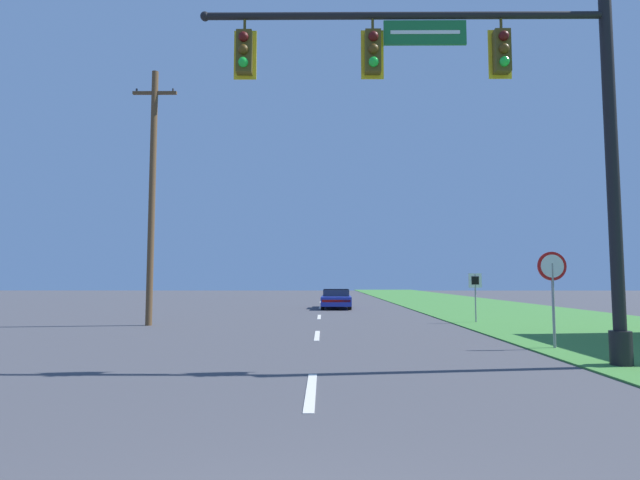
% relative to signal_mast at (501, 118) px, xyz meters
% --- Properties ---
extents(grass_verge_right, '(10.00, 110.00, 0.04)m').
position_rel_signal_mast_xyz_m(grass_verge_right, '(6.46, 21.74, -5.26)').
color(grass_verge_right, '#428438').
rests_on(grass_verge_right, ground).
extents(road_center_line, '(0.16, 34.80, 0.01)m').
position_rel_signal_mast_xyz_m(road_center_line, '(-4.04, 13.74, -5.28)').
color(road_center_line, silver).
rests_on(road_center_line, ground).
extents(signal_mast, '(9.13, 0.47, 8.45)m').
position_rel_signal_mast_xyz_m(signal_mast, '(0.00, 0.00, 0.00)').
color(signal_mast, black).
rests_on(signal_mast, grass_verge_right).
extents(car_ahead, '(1.94, 4.72, 1.19)m').
position_rel_signal_mast_xyz_m(car_ahead, '(-3.03, 21.07, -4.68)').
color(car_ahead, black).
rests_on(car_ahead, ground).
extents(stop_sign, '(0.76, 0.07, 2.50)m').
position_rel_signal_mast_xyz_m(stop_sign, '(2.19, 2.65, -3.42)').
color(stop_sign, gray).
rests_on(stop_sign, grass_verge_right).
extents(route_sign_post, '(0.55, 0.06, 2.03)m').
position_rel_signal_mast_xyz_m(route_sign_post, '(2.54, 10.51, -3.76)').
color(route_sign_post, gray).
rests_on(route_sign_post, grass_verge_right).
extents(utility_pole_near, '(1.80, 0.26, 10.35)m').
position_rel_signal_mast_xyz_m(utility_pole_near, '(-10.76, 9.32, 0.05)').
color(utility_pole_near, brown).
rests_on(utility_pole_near, ground).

